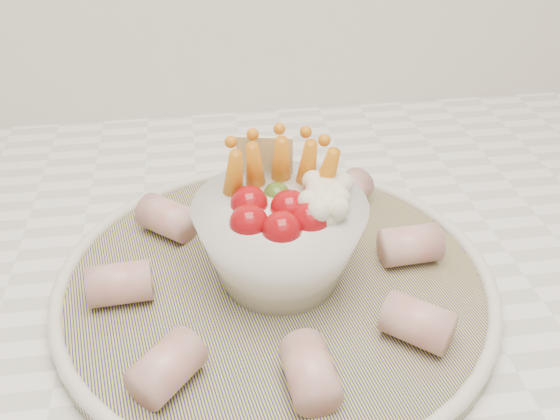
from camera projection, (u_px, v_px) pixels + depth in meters
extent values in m
cube|color=white|center=(433.00, 251.00, 0.62)|extent=(2.04, 0.62, 0.04)
cylinder|color=navy|center=(275.00, 285.00, 0.53)|extent=(0.43, 0.43, 0.01)
torus|color=silver|center=(275.00, 278.00, 0.53)|extent=(0.37, 0.37, 0.01)
sphere|color=maroon|center=(249.00, 223.00, 0.47)|extent=(0.03, 0.03, 0.03)
sphere|color=maroon|center=(282.00, 231.00, 0.46)|extent=(0.03, 0.03, 0.03)
sphere|color=maroon|center=(310.00, 220.00, 0.47)|extent=(0.03, 0.03, 0.03)
sphere|color=maroon|center=(249.00, 204.00, 0.49)|extent=(0.03, 0.03, 0.03)
sphere|color=maroon|center=(289.00, 209.00, 0.49)|extent=(0.03, 0.03, 0.03)
sphere|color=maroon|center=(316.00, 204.00, 0.49)|extent=(0.03, 0.03, 0.03)
sphere|color=#426020|center=(277.00, 195.00, 0.51)|extent=(0.02, 0.02, 0.02)
cone|color=#C66E12|center=(255.00, 175.00, 0.51)|extent=(0.03, 0.04, 0.07)
cone|color=#C66E12|center=(281.00, 169.00, 0.52)|extent=(0.02, 0.04, 0.07)
cone|color=#C66E12|center=(307.00, 172.00, 0.51)|extent=(0.02, 0.04, 0.07)
cone|color=#C66E12|center=(234.00, 183.00, 0.50)|extent=(0.03, 0.04, 0.07)
cone|color=#C66E12|center=(325.00, 181.00, 0.50)|extent=(0.03, 0.04, 0.07)
sphere|color=#EDE8CD|center=(327.00, 195.00, 0.50)|extent=(0.03, 0.03, 0.03)
sphere|color=#EDE8CD|center=(325.00, 212.00, 0.48)|extent=(0.03, 0.03, 0.03)
cube|color=beige|center=(265.00, 161.00, 0.52)|extent=(0.05, 0.02, 0.05)
cylinder|color=#AE4F4F|center=(410.00, 245.00, 0.54)|extent=(0.05, 0.04, 0.03)
cylinder|color=#AE4F4F|center=(347.00, 194.00, 0.61)|extent=(0.06, 0.06, 0.03)
cylinder|color=#AE4F4F|center=(249.00, 180.00, 0.63)|extent=(0.04, 0.05, 0.03)
cylinder|color=#AE4F4F|center=(167.00, 218.00, 0.57)|extent=(0.06, 0.06, 0.03)
cylinder|color=#AE4F4F|center=(120.00, 284.00, 0.50)|extent=(0.05, 0.04, 0.03)
cylinder|color=#AE4F4F|center=(167.00, 367.00, 0.43)|extent=(0.06, 0.06, 0.03)
cylinder|color=#AE4F4F|center=(310.00, 372.00, 0.42)|extent=(0.04, 0.05, 0.03)
cylinder|color=#AE4F4F|center=(418.00, 322.00, 0.46)|extent=(0.06, 0.06, 0.03)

